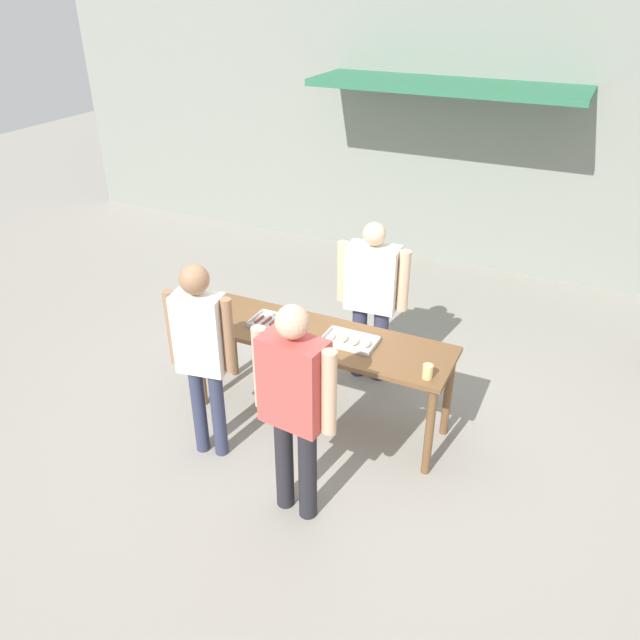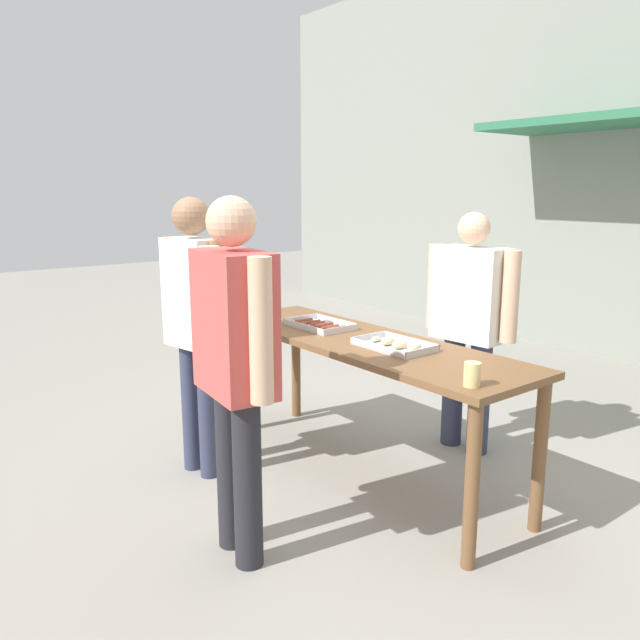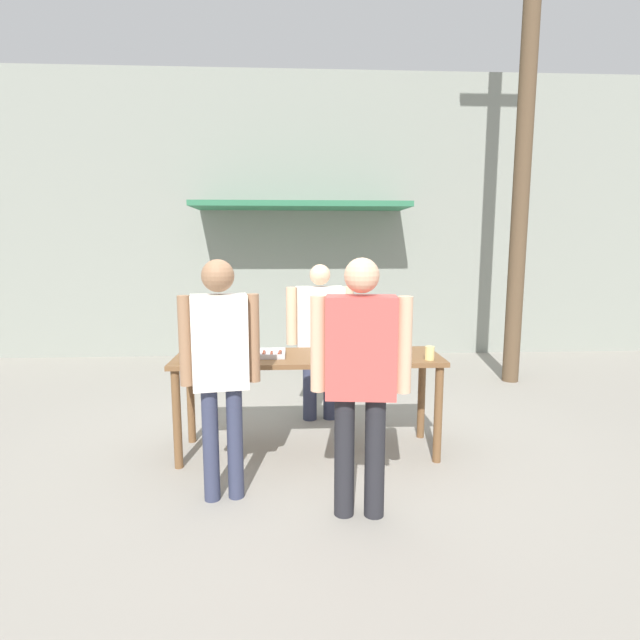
{
  "view_description": "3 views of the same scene",
  "coord_description": "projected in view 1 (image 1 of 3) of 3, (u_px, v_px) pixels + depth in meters",
  "views": [
    {
      "loc": [
        1.94,
        -4.1,
        3.58
      ],
      "look_at": [
        0.0,
        0.0,
        1.02
      ],
      "focal_mm": 35.0,
      "sensor_mm": 36.0,
      "label": 1
    },
    {
      "loc": [
        2.75,
        -2.47,
        1.77
      ],
      "look_at": [
        -0.42,
        -0.0,
        0.92
      ],
      "focal_mm": 35.0,
      "sensor_mm": 36.0,
      "label": 2
    },
    {
      "loc": [
        -0.12,
        -4.22,
        1.83
      ],
      "look_at": [
        0.15,
        0.83,
        1.06
      ],
      "focal_mm": 28.0,
      "sensor_mm": 36.0,
      "label": 3
    }
  ],
  "objects": [
    {
      "name": "food_tray_sausages",
      "position": [
        277.0,
        324.0,
        5.43
      ],
      "size": [
        0.44,
        0.29,
        0.04
      ],
      "color": "silver",
      "rests_on": "serving_table"
    },
    {
      "name": "condiment_jar_mustard",
      "position": [
        205.0,
        318.0,
        5.46
      ],
      "size": [
        0.06,
        0.06,
        0.07
      ],
      "color": "gold",
      "rests_on": "serving_table"
    },
    {
      "name": "person_customer_with_cup",
      "position": [
        294.0,
        398.0,
        4.24
      ],
      "size": [
        0.65,
        0.3,
        1.75
      ],
      "rotation": [
        0.0,
        0.0,
        3.03
      ],
      "color": "#232328",
      "rests_on": "ground"
    },
    {
      "name": "food_tray_buns",
      "position": [
        351.0,
        341.0,
        5.16
      ],
      "size": [
        0.45,
        0.28,
        0.06
      ],
      "color": "silver",
      "rests_on": "serving_table"
    },
    {
      "name": "beer_cup",
      "position": [
        428.0,
        371.0,
        4.71
      ],
      "size": [
        0.08,
        0.08,
        0.11
      ],
      "color": "#DBC67A",
      "rests_on": "serving_table"
    },
    {
      "name": "serving_table",
      "position": [
        320.0,
        347.0,
        5.34
      ],
      "size": [
        2.29,
        0.68,
        0.87
      ],
      "color": "brown",
      "rests_on": "ground"
    },
    {
      "name": "building_facade_back",
      "position": [
        457.0,
        92.0,
        7.73
      ],
      "size": [
        12.0,
        1.11,
        4.5
      ],
      "color": "gray",
      "rests_on": "ground"
    },
    {
      "name": "ground_plane",
      "position": [
        320.0,
        417.0,
        5.71
      ],
      "size": [
        24.0,
        24.0,
        0.0
      ],
      "primitive_type": "plane",
      "color": "gray"
    },
    {
      "name": "person_server_behind_table",
      "position": [
        372.0,
        291.0,
        5.84
      ],
      "size": [
        0.69,
        0.3,
        1.63
      ],
      "rotation": [
        0.0,
        0.0,
        0.08
      ],
      "color": "#333851",
      "rests_on": "ground"
    },
    {
      "name": "person_customer_holding_hotdog",
      "position": [
        202.0,
        346.0,
        4.81
      ],
      "size": [
        0.55,
        0.27,
        1.73
      ],
      "rotation": [
        0.0,
        0.0,
        3.31
      ],
      "color": "#333851",
      "rests_on": "ground"
    },
    {
      "name": "condiment_jar_ketchup",
      "position": [
        213.0,
        321.0,
        5.42
      ],
      "size": [
        0.06,
        0.06,
        0.07
      ],
      "color": "#567A38",
      "rests_on": "serving_table"
    }
  ]
}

